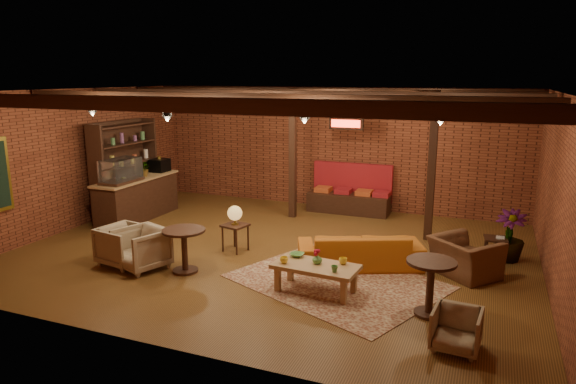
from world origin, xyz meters
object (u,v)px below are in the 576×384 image
at_px(coffee_table, 315,268).
at_px(side_table_lamp, 235,217).
at_px(plant_tall, 514,185).
at_px(armchair_b, 141,247).
at_px(round_table_left, 184,243).
at_px(armchair_right, 465,251).
at_px(sofa, 360,249).
at_px(side_table_book, 496,239).
at_px(armchair_a, 124,243).
at_px(armchair_far, 456,327).
at_px(round_table_right, 431,279).

xyz_separation_m(coffee_table, side_table_lamp, (-2.16, 1.32, 0.30)).
bearing_deg(plant_tall, side_table_lamp, -164.18).
bearing_deg(armchair_b, round_table_left, 31.46).
bearing_deg(armchair_right, sofa, 47.97).
bearing_deg(sofa, side_table_book, -174.72).
bearing_deg(armchair_a, armchair_far, -88.51).
relative_size(round_table_left, armchair_a, 0.98).
distance_m(sofa, armchair_a, 4.42).
height_order(round_table_left, armchair_a, armchair_a).
distance_m(round_table_left, plant_tall, 6.21).
distance_m(side_table_lamp, armchair_right, 4.42).
height_order(side_table_book, armchair_far, armchair_far).
bearing_deg(armchair_b, round_table_right, 21.08).
distance_m(sofa, coffee_table, 1.46).
height_order(sofa, round_table_right, round_table_right).
bearing_deg(armchair_b, side_table_book, 46.07).
height_order(coffee_table, side_table_lamp, side_table_lamp).
bearing_deg(armchair_a, plant_tall, -56.41).
distance_m(armchair_far, plant_tall, 4.07).
height_order(round_table_left, armchair_b, armchair_b).
bearing_deg(armchair_a, coffee_table, -77.78).
distance_m(armchair_right, plant_tall, 1.70).
height_order(side_table_lamp, plant_tall, plant_tall).
height_order(armchair_a, armchair_b, armchair_b).
bearing_deg(round_table_left, armchair_far, -12.02).
bearing_deg(side_table_book, armchair_right, -115.94).
height_order(round_table_left, plant_tall, plant_tall).
bearing_deg(coffee_table, armchair_right, 36.33).
xyz_separation_m(armchair_right, round_table_right, (-0.39, -1.80, 0.11)).
bearing_deg(side_table_lamp, sofa, 1.74).
relative_size(side_table_lamp, round_table_right, 1.11).
bearing_deg(plant_tall, sofa, -151.87).
distance_m(side_table_lamp, round_table_left, 1.41).
distance_m(round_table_left, armchair_b, 0.85).
bearing_deg(coffee_table, armchair_a, -177.89).
distance_m(armchair_b, plant_tall, 7.03).
bearing_deg(sofa, armchair_far, 104.50).
bearing_deg(armchair_far, plant_tall, 84.56).
relative_size(coffee_table, round_table_left, 1.78).
relative_size(coffee_table, armchair_a, 1.74).
xyz_separation_m(round_table_left, side_table_book, (5.22, 2.71, -0.12)).
height_order(armchair_b, armchair_right, armchair_right).
bearing_deg(armchair_right, side_table_book, -75.47).
relative_size(armchair_a, plant_tall, 0.27).
relative_size(coffee_table, side_table_book, 2.97).
distance_m(armchair_a, armchair_far, 6.11).
xyz_separation_m(sofa, armchair_a, (-4.14, -1.54, 0.08)).
xyz_separation_m(side_table_lamp, armchair_right, (4.40, 0.32, -0.26)).
distance_m(round_table_right, plant_tall, 3.28).
bearing_deg(armchair_right, round_table_right, 118.23).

